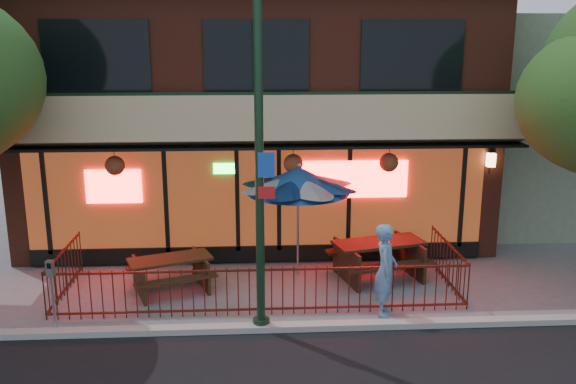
# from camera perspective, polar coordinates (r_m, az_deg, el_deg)

# --- Properties ---
(ground) EXTENTS (80.00, 80.00, 0.00)m
(ground) POSITION_cam_1_polar(r_m,az_deg,el_deg) (12.26, -2.55, -11.78)
(ground) COLOR gray
(ground) RESTS_ON ground
(curb) EXTENTS (80.00, 0.25, 0.12)m
(curb) POSITION_cam_1_polar(r_m,az_deg,el_deg) (11.78, -2.52, -12.57)
(curb) COLOR #999993
(curb) RESTS_ON ground
(restaurant_building) EXTENTS (12.96, 9.49, 8.05)m
(restaurant_building) POSITION_cam_1_polar(r_m,az_deg,el_deg) (18.21, -3.03, 10.11)
(restaurant_building) COLOR maroon
(restaurant_building) RESTS_ON ground
(neighbor_building) EXTENTS (6.00, 7.00, 6.00)m
(neighbor_building) POSITION_cam_1_polar(r_m,az_deg,el_deg) (20.98, 22.58, 6.48)
(neighbor_building) COLOR gray
(neighbor_building) RESTS_ON ground
(patio_fence) EXTENTS (8.44, 2.62, 1.00)m
(patio_fence) POSITION_cam_1_polar(r_m,az_deg,el_deg) (12.46, -2.62, -8.17)
(patio_fence) COLOR #4A1710
(patio_fence) RESTS_ON ground
(street_light) EXTENTS (0.43, 0.32, 7.00)m
(street_light) POSITION_cam_1_polar(r_m,az_deg,el_deg) (10.87, -2.68, 2.42)
(street_light) COLOR #15301E
(street_light) RESTS_ON ground
(picnic_table_left) EXTENTS (2.12, 1.87, 0.75)m
(picnic_table_left) POSITION_cam_1_polar(r_m,az_deg,el_deg) (13.62, -10.93, -7.09)
(picnic_table_left) COLOR #392615
(picnic_table_left) RESTS_ON ground
(picnic_table_right) EXTENTS (2.37, 2.02, 0.88)m
(picnic_table_right) POSITION_cam_1_polar(r_m,az_deg,el_deg) (14.21, 8.47, -5.74)
(picnic_table_right) COLOR #361F13
(picnic_table_right) RESTS_ON ground
(patio_umbrella) EXTENTS (2.34, 2.34, 2.67)m
(patio_umbrella) POSITION_cam_1_polar(r_m,az_deg,el_deg) (13.78, 0.95, 1.16)
(patio_umbrella) COLOR gray
(patio_umbrella) RESTS_ON ground
(pedestrian) EXTENTS (0.60, 0.77, 1.87)m
(pedestrian) POSITION_cam_1_polar(r_m,az_deg,el_deg) (12.25, 9.12, -7.20)
(pedestrian) COLOR #5B8CB7
(pedestrian) RESTS_ON ground
(parking_meter_near) EXTENTS (0.15, 0.13, 1.45)m
(parking_meter_near) POSITION_cam_1_polar(r_m,az_deg,el_deg) (12.08, -21.24, -8.09)
(parking_meter_near) COLOR #9CA0A4
(parking_meter_near) RESTS_ON ground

